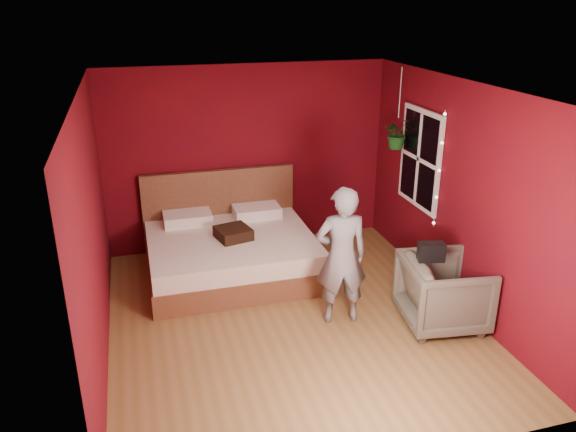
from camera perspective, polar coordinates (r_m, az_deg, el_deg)
The scene contains 10 objects.
floor at distance 6.51m, azimuth 0.33°, elevation -10.43°, with size 4.50×4.50×0.00m, color brown.
room_walls at distance 5.80m, azimuth 0.36°, elevation 3.79°, with size 4.04×4.54×2.62m.
window at distance 7.38m, azimuth 13.24°, elevation 5.68°, with size 0.05×0.97×1.27m.
fairy_lights at distance 6.94m, azimuth 15.10°, elevation 4.49°, with size 0.04×0.04×1.45m.
bed at distance 7.47m, azimuth -5.90°, elevation -3.42°, with size 2.15×1.82×1.18m.
person at distance 6.16m, azimuth 5.43°, elevation -4.07°, with size 0.58×0.38×1.59m, color slate.
armchair at distance 6.46m, azimuth 15.52°, elevation -7.48°, with size 0.85×0.87×0.80m, color #5A5547.
handbag at distance 6.19m, azimuth 14.35°, elevation -3.54°, with size 0.28×0.14×0.20m, color black.
throw_pillow at distance 7.21m, azimuth -5.58°, elevation -1.75°, with size 0.40×0.40×0.14m, color black.
hanging_plant at distance 7.62m, azimuth 11.04°, elevation 8.26°, with size 0.43×0.40×1.06m.
Camera 1 is at (-1.53, -5.30, 3.45)m, focal length 35.00 mm.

